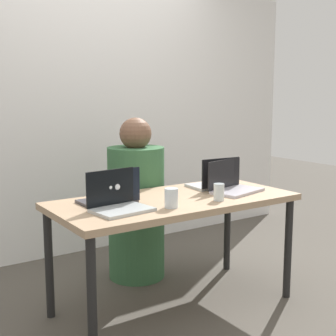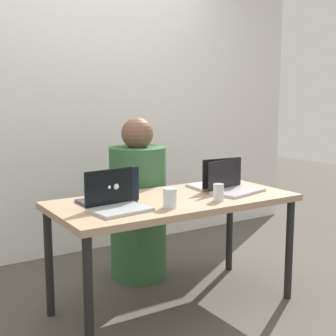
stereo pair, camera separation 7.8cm
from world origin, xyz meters
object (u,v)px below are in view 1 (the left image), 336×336
(laptop_back_left, at_px, (110,196))
(water_glass_left, at_px, (171,199))
(person_at_center, at_px, (136,207))
(laptop_front_right, at_px, (233,185))
(water_glass_right, at_px, (219,193))
(laptop_back_right, at_px, (214,181))
(laptop_front_left, at_px, (118,202))

(laptop_back_left, relative_size, water_glass_left, 2.87)
(person_at_center, height_order, laptop_front_right, person_at_center)
(person_at_center, relative_size, water_glass_right, 11.36)
(laptop_front_right, height_order, water_glass_right, laptop_front_right)
(laptop_back_right, bearing_deg, person_at_center, -48.89)
(laptop_front_right, bearing_deg, laptop_back_right, 81.63)
(laptop_back_left, relative_size, laptop_back_right, 1.02)
(laptop_back_left, bearing_deg, water_glass_left, 130.22)
(laptop_front_left, bearing_deg, laptop_back_left, 71.78)
(person_at_center, bearing_deg, laptop_front_right, 105.19)
(water_glass_left, bearing_deg, laptop_back_right, 28.46)
(laptop_front_right, relative_size, laptop_front_left, 1.15)
(person_at_center, bearing_deg, laptop_front_left, 37.93)
(laptop_front_left, relative_size, laptop_back_right, 1.06)
(water_glass_right, bearing_deg, laptop_back_right, 54.48)
(person_at_center, relative_size, laptop_front_right, 3.07)
(laptop_back_left, xyz_separation_m, laptop_back_right, (0.82, 0.03, -0.00))
(laptop_back_left, relative_size, water_glass_right, 3.07)
(laptop_front_left, distance_m, laptop_back_right, 0.88)
(laptop_back_right, bearing_deg, laptop_front_left, 16.65)
(person_at_center, xyz_separation_m, laptop_front_right, (0.37, -0.64, 0.23))
(laptop_back_left, bearing_deg, laptop_front_right, 168.98)
(laptop_back_left, bearing_deg, laptop_back_right, -179.28)
(laptop_front_right, height_order, laptop_back_right, laptop_back_right)
(laptop_front_left, bearing_deg, laptop_back_right, 6.46)
(laptop_back_left, bearing_deg, water_glass_right, 152.18)
(laptop_back_right, height_order, water_glass_left, laptop_back_right)
(laptop_front_right, bearing_deg, laptop_front_left, 168.04)
(laptop_back_right, height_order, water_glass_right, laptop_back_right)
(laptop_back_left, xyz_separation_m, water_glass_right, (0.59, -0.29, -0.00))
(laptop_back_left, height_order, laptop_back_right, laptop_back_left)
(person_at_center, height_order, laptop_back_left, person_at_center)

